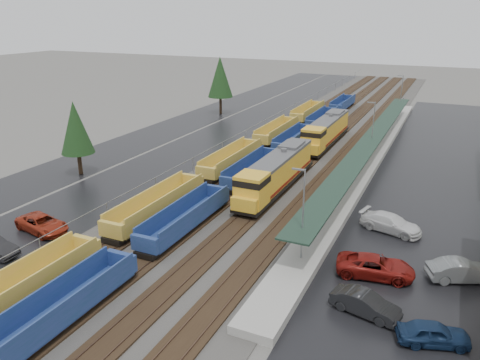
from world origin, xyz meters
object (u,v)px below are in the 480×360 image
(parked_car_east_c, at_px, (391,223))
(parked_car_east_e, at_px, (461,271))
(well_string_yellow, at_px, (200,180))
(well_string_blue, at_px, (253,170))
(locomotive_lead, at_px, (276,173))
(parked_car_east_a, at_px, (365,304))
(parked_car_east_b, at_px, (375,267))
(parked_car_west_c, at_px, (42,224))
(parked_car_east_d, at_px, (434,334))
(locomotive_trail, at_px, (326,131))

(parked_car_east_c, distance_m, parked_car_east_e, 8.71)
(well_string_yellow, height_order, parked_car_east_c, well_string_yellow)
(well_string_blue, bearing_deg, locomotive_lead, -37.73)
(well_string_blue, relative_size, parked_car_east_c, 19.20)
(well_string_yellow, relative_size, parked_car_east_a, 21.10)
(parked_car_east_a, xyz_separation_m, parked_car_east_e, (5.66, 7.11, 0.05))
(well_string_yellow, xyz_separation_m, parked_car_east_b, (21.05, -10.55, -0.35))
(well_string_yellow, relative_size, parked_car_east_e, 19.71)
(well_string_blue, distance_m, parked_car_east_b, 23.67)
(well_string_blue, relative_size, parked_car_west_c, 19.44)
(parked_car_east_b, bearing_deg, locomotive_lead, 35.79)
(well_string_yellow, bearing_deg, parked_car_east_e, -17.63)
(parked_car_east_c, height_order, parked_car_east_e, parked_car_east_e)
(parked_car_east_d, xyz_separation_m, parked_car_east_e, (1.40, 8.41, 0.08))
(well_string_yellow, height_order, parked_car_east_b, well_string_yellow)
(locomotive_lead, xyz_separation_m, parked_car_east_b, (13.05, -13.31, -1.46))
(well_string_blue, bearing_deg, parked_car_east_b, -43.90)
(locomotive_lead, xyz_separation_m, parked_car_west_c, (-15.63, -18.15, -1.50))
(well_string_blue, relative_size, parked_car_east_d, 24.94)
(well_string_blue, relative_size, parked_car_east_a, 23.12)
(locomotive_lead, relative_size, parked_car_east_c, 3.36)
(locomotive_lead, height_order, well_string_blue, locomotive_lead)
(locomotive_trail, xyz_separation_m, parked_car_east_e, (18.93, -32.32, -1.45))
(parked_car_east_b, relative_size, parked_car_east_c, 1.04)
(parked_car_east_c, xyz_separation_m, parked_car_east_e, (5.90, -6.40, 0.01))
(parked_car_east_b, bearing_deg, locomotive_trail, 12.18)
(locomotive_trail, bearing_deg, well_string_yellow, -108.61)
(locomotive_trail, bearing_deg, locomotive_lead, -90.00)
(locomotive_trail, bearing_deg, parked_car_east_c, -63.32)
(locomotive_trail, height_order, parked_car_east_e, locomotive_trail)
(parked_car_east_b, relative_size, parked_car_east_d, 1.35)
(parked_car_west_c, bearing_deg, parked_car_east_d, -81.97)
(parked_car_east_d, bearing_deg, parked_car_west_c, 69.13)
(parked_car_east_e, bearing_deg, parked_car_east_a, 117.29)
(parked_car_east_c, bearing_deg, well_string_yellow, 98.51)
(well_string_yellow, height_order, parked_car_east_e, well_string_yellow)
(locomotive_lead, relative_size, parked_car_east_d, 4.36)
(well_string_blue, bearing_deg, well_string_yellow, -124.33)
(locomotive_trail, distance_m, parked_car_east_b, 36.74)
(parked_car_west_c, bearing_deg, parked_car_east_a, -79.80)
(parked_car_east_b, bearing_deg, parked_car_east_d, -153.77)
(locomotive_trail, bearing_deg, parked_car_east_e, -59.65)
(parked_car_east_c, bearing_deg, locomotive_trail, 41.04)
(locomotive_lead, height_order, parked_car_west_c, locomotive_lead)
(parked_car_east_b, bearing_deg, parked_car_east_c, -8.43)
(well_string_blue, xyz_separation_m, parked_car_east_c, (17.02, -8.01, -0.32))
(parked_car_west_c, relative_size, parked_car_east_d, 1.28)
(locomotive_lead, distance_m, well_string_blue, 5.18)
(locomotive_trail, relative_size, parked_car_east_b, 3.22)
(well_string_yellow, distance_m, parked_car_east_c, 21.14)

